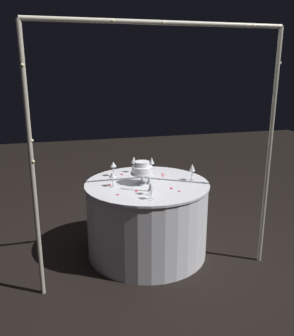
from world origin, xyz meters
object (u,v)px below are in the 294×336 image
object	(u,v)px
decorative_arch	(161,120)
main_table	(147,218)
wine_glass_5	(113,175)
wine_glass_4	(113,165)
wine_glass_1	(192,168)
wine_glass_3	(150,182)
wine_glass_0	(151,188)
cake_knife	(137,190)
wine_glass_2	(152,162)
wine_glass_6	(134,161)
tiered_cake	(142,169)

from	to	relation	value
decorative_arch	main_table	size ratio (longest dim) A/B	1.79
wine_glass_5	wine_glass_4	bearing A→B (deg)	-100.76
wine_glass_5	wine_glass_1	bearing A→B (deg)	178.90
wine_glass_3	wine_glass_0	bearing A→B (deg)	81.02
main_table	wine_glass_1	size ratio (longest dim) A/B	7.13
decorative_arch	wine_glass_0	world-z (taller)	decorative_arch
cake_knife	decorative_arch	bearing A→B (deg)	118.26
main_table	wine_glass_2	size ratio (longest dim) A/B	6.60
wine_glass_1	wine_glass_2	size ratio (longest dim) A/B	0.93
wine_glass_0	wine_glass_6	xyz separation A→B (m)	(-0.04, -0.82, 0.02)
wine_glass_3	wine_glass_6	bearing A→B (deg)	-91.75
decorative_arch	wine_glass_4	size ratio (longest dim) A/B	14.14
wine_glass_0	wine_glass_5	size ratio (longest dim) A/B	1.01
wine_glass_2	main_table	bearing A→B (deg)	65.70
main_table	wine_glass_5	distance (m)	0.58
tiered_cake	wine_glass_1	distance (m)	0.50
decorative_arch	wine_glass_1	xyz separation A→B (m)	(-0.45, -0.41, -0.55)
wine_glass_6	wine_glass_2	bearing A→B (deg)	145.60
wine_glass_2	cake_knife	xyz separation A→B (m)	(0.26, 0.46, -0.13)
wine_glass_1	cake_knife	xyz separation A→B (m)	(0.59, 0.15, -0.12)
main_table	wine_glass_1	distance (m)	0.67
wine_glass_5	cake_knife	world-z (taller)	wine_glass_5
wine_glass_0	wine_glass_1	xyz separation A→B (m)	(-0.53, -0.40, 0.02)
wine_glass_3	wine_glass_1	bearing A→B (deg)	-150.44
wine_glass_2	wine_glass_3	size ratio (longest dim) A/B	1.13
wine_glass_3	main_table	bearing A→B (deg)	-101.07
wine_glass_2	wine_glass_4	xyz separation A→B (m)	(0.40, -0.04, -0.02)
decorative_arch	wine_glass_4	distance (m)	0.98
wine_glass_5	wine_glass_6	size ratio (longest dim) A/B	0.84
wine_glass_1	cake_knife	world-z (taller)	wine_glass_1
wine_glass_6	main_table	bearing A→B (deg)	96.08
wine_glass_0	wine_glass_1	size ratio (longest dim) A/B	0.87
wine_glass_1	wine_glass_4	size ratio (longest dim) A/B	1.11
decorative_arch	wine_glass_6	size ratio (longest dim) A/B	12.48
decorative_arch	wine_glass_2	world-z (taller)	decorative_arch
wine_glass_3	cake_knife	size ratio (longest dim) A/B	0.61
wine_glass_1	wine_glass_4	distance (m)	0.80
cake_knife	wine_glass_5	bearing A→B (deg)	-40.88
decorative_arch	tiered_cake	bearing A→B (deg)	-83.30
wine_glass_6	wine_glass_1	bearing A→B (deg)	139.72
tiered_cake	wine_glass_3	world-z (taller)	tiered_cake
wine_glass_2	wine_glass_3	xyz separation A→B (m)	(0.19, 0.59, -0.01)
wine_glass_2	wine_glass_4	bearing A→B (deg)	-5.34
wine_glass_1	wine_glass_2	world-z (taller)	wine_glass_2
wine_glass_4	wine_glass_5	distance (m)	0.33
tiered_cake	wine_glass_1	size ratio (longest dim) A/B	1.31
wine_glass_4	wine_glass_1	bearing A→B (deg)	154.77
wine_glass_0	wine_glass_5	bearing A→B (deg)	-58.78
wine_glass_0	wine_glass_5	xyz separation A→B (m)	(0.25, -0.42, 0.00)
main_table	wine_glass_1	xyz separation A→B (m)	(-0.45, 0.03, 0.49)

